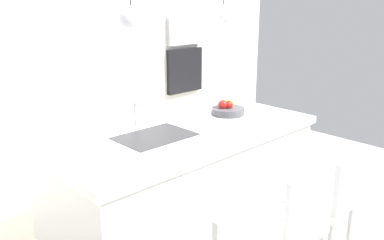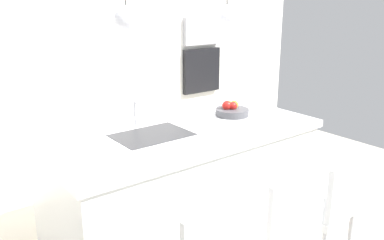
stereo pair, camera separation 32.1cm
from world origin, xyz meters
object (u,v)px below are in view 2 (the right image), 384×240
object	(u,v)px
microwave	(201,31)
chair_middle	(278,229)
oven	(201,70)
chair_far	(326,205)
fruit_bowl	(232,110)

from	to	relation	value
microwave	chair_middle	size ratio (longest dim) A/B	0.60
oven	chair_far	size ratio (longest dim) A/B	0.65
microwave	oven	xyz separation A→B (m)	(0.00, 0.00, -0.50)
fruit_bowl	chair_far	distance (m)	1.13
chair_middle	oven	bearing A→B (deg)	60.99
fruit_bowl	chair_middle	world-z (taller)	fruit_bowl
oven	fruit_bowl	bearing A→B (deg)	-120.02
oven	chair_middle	size ratio (longest dim) A/B	0.62
microwave	fruit_bowl	bearing A→B (deg)	-120.02
fruit_bowl	microwave	xyz separation A→B (m)	(0.89, 1.54, 0.55)
microwave	chair_middle	world-z (taller)	microwave
fruit_bowl	microwave	bearing A→B (deg)	59.98
fruit_bowl	chair_middle	xyz separation A→B (m)	(-0.54, -1.04, -0.47)
oven	chair_middle	distance (m)	2.99
oven	chair_far	distance (m)	2.78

